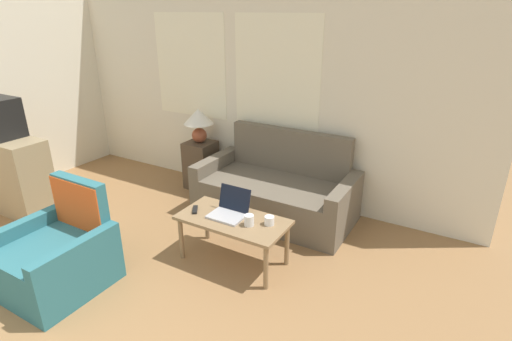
% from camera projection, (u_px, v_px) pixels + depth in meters
% --- Properties ---
extents(wall_back, '(6.04, 0.06, 2.60)m').
position_uv_depth(wall_back, '(237.00, 89.00, 4.96)').
color(wall_back, silver).
rests_on(wall_back, ground_plane).
extents(couch, '(1.77, 0.88, 0.95)m').
position_uv_depth(couch, '(278.00, 192.00, 4.61)').
color(couch, '#665B4C').
rests_on(couch, ground_plane).
extents(armchair, '(0.80, 0.80, 0.89)m').
position_uv_depth(armchair, '(59.00, 256.00, 3.43)').
color(armchair, '#2D6B75').
rests_on(armchair, ground_plane).
extents(tv_dresser, '(1.09, 0.43, 0.90)m').
position_uv_depth(tv_dresser, '(11.00, 174.00, 4.64)').
color(tv_dresser, '#998460').
rests_on(tv_dresser, ground_plane).
extents(side_table, '(0.36, 0.36, 0.63)m').
position_uv_depth(side_table, '(201.00, 165.00, 5.30)').
color(side_table, '#4C3D2D').
rests_on(side_table, ground_plane).
extents(table_lamp, '(0.38, 0.38, 0.44)m').
position_uv_depth(table_lamp, '(199.00, 120.00, 5.07)').
color(table_lamp, brown).
rests_on(table_lamp, side_table).
extents(coffee_table, '(1.02, 0.51, 0.46)m').
position_uv_depth(coffee_table, '(233.00, 224.00, 3.67)').
color(coffee_table, '#8E704C').
rests_on(coffee_table, ground_plane).
extents(laptop, '(0.32, 0.30, 0.24)m').
position_uv_depth(laptop, '(230.00, 210.00, 3.69)').
color(laptop, '#B7B7BC').
rests_on(laptop, coffee_table).
extents(cup_navy, '(0.09, 0.09, 0.10)m').
position_uv_depth(cup_navy, '(249.00, 220.00, 3.52)').
color(cup_navy, white).
rests_on(cup_navy, coffee_table).
extents(cup_yellow, '(0.09, 0.09, 0.08)m').
position_uv_depth(cup_yellow, '(269.00, 220.00, 3.54)').
color(cup_yellow, white).
rests_on(cup_yellow, coffee_table).
extents(tv_remote, '(0.12, 0.15, 0.02)m').
position_uv_depth(tv_remote, '(195.00, 210.00, 3.79)').
color(tv_remote, black).
rests_on(tv_remote, coffee_table).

